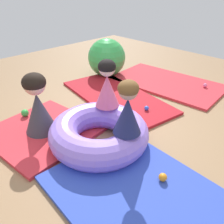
# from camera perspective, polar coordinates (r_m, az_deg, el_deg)

# --- Properties ---
(ground_plane) EXTENTS (8.00, 8.00, 0.00)m
(ground_plane) POSITION_cam_1_polar(r_m,az_deg,el_deg) (2.74, -0.64, -7.01)
(ground_plane) COLOR #93704C
(gym_mat_far_right) EXTENTS (2.02, 1.19, 0.04)m
(gym_mat_far_right) POSITION_cam_1_polar(r_m,az_deg,el_deg) (3.69, 1.02, 3.71)
(gym_mat_far_right) COLOR #B21923
(gym_mat_far_right) RESTS_ON ground
(gym_mat_far_left) EXTENTS (1.95, 1.24, 0.04)m
(gym_mat_far_left) POSITION_cam_1_polar(r_m,az_deg,el_deg) (4.31, 12.99, 6.91)
(gym_mat_far_left) COLOR red
(gym_mat_far_left) RESTS_ON ground
(gym_mat_center_rear) EXTENTS (1.54, 1.26, 0.04)m
(gym_mat_center_rear) POSITION_cam_1_polar(r_m,az_deg,el_deg) (2.18, 5.97, -18.72)
(gym_mat_center_rear) COLOR #2D47B7
(gym_mat_center_rear) RESTS_ON ground
(gym_mat_near_left) EXTENTS (1.25, 1.24, 0.04)m
(gym_mat_near_left) POSITION_cam_1_polar(r_m,az_deg,el_deg) (2.99, -16.37, -4.47)
(gym_mat_near_left) COLOR red
(gym_mat_near_left) RESTS_ON ground
(inflatable_cushion) EXTENTS (1.09, 1.09, 0.32)m
(inflatable_cushion) POSITION_cam_1_polar(r_m,az_deg,el_deg) (2.60, -3.17, -5.01)
(inflatable_cushion) COLOR #9975EA
(inflatable_cushion) RESTS_ON ground
(child_in_navy) EXTENTS (0.38, 0.38, 0.54)m
(child_in_navy) POSITION_cam_1_polar(r_m,az_deg,el_deg) (2.20, 3.77, 0.91)
(child_in_navy) COLOR navy
(child_in_navy) RESTS_ON inflatable_cushion
(child_in_pink) EXTENTS (0.40, 0.40, 0.55)m
(child_in_pink) POSITION_cam_1_polar(r_m,az_deg,el_deg) (2.70, -1.19, 6.75)
(child_in_pink) COLOR #E5608E
(child_in_pink) RESTS_ON inflatable_cushion
(adult_seated) EXTENTS (0.42, 0.42, 0.72)m
(adult_seated) POSITION_cam_1_polar(r_m,az_deg,el_deg) (2.81, -17.43, 1.80)
(adult_seated) COLOR #383842
(adult_seated) RESTS_ON gym_mat_near_left
(play_ball_blue) EXTENTS (0.06, 0.06, 0.06)m
(play_ball_blue) POSITION_cam_1_polar(r_m,az_deg,el_deg) (3.29, 8.31, 0.93)
(play_ball_blue) COLOR blue
(play_ball_blue) RESTS_ON gym_mat_far_right
(play_ball_green) EXTENTS (0.10, 0.10, 0.10)m
(play_ball_green) POSITION_cam_1_polar(r_m,az_deg,el_deg) (3.31, -20.20, -0.21)
(play_ball_green) COLOR green
(play_ball_green) RESTS_ON gym_mat_near_left
(play_ball_orange) EXTENTS (0.08, 0.08, 0.08)m
(play_ball_orange) POSITION_cam_1_polar(r_m,az_deg,el_deg) (2.25, 12.12, -15.09)
(play_ball_orange) COLOR orange
(play_ball_orange) RESTS_ON gym_mat_center_rear
(play_ball_yellow) EXTENTS (0.07, 0.07, 0.07)m
(play_ball_yellow) POSITION_cam_1_polar(r_m,az_deg,el_deg) (3.19, 4.30, 0.24)
(play_ball_yellow) COLOR yellow
(play_ball_yellow) RESTS_ON gym_mat_far_right
(play_ball_pink) EXTENTS (0.07, 0.07, 0.07)m
(play_ball_pink) POSITION_cam_1_polar(r_m,az_deg,el_deg) (4.24, 21.49, 5.97)
(play_ball_pink) COLOR pink
(play_ball_pink) RESTS_ON gym_mat_far_left
(exercise_ball_large) EXTENTS (0.69, 0.69, 0.69)m
(exercise_ball_large) POSITION_cam_1_polar(r_m,az_deg,el_deg) (4.47, -1.29, 12.93)
(exercise_ball_large) COLOR green
(exercise_ball_large) RESTS_ON ground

